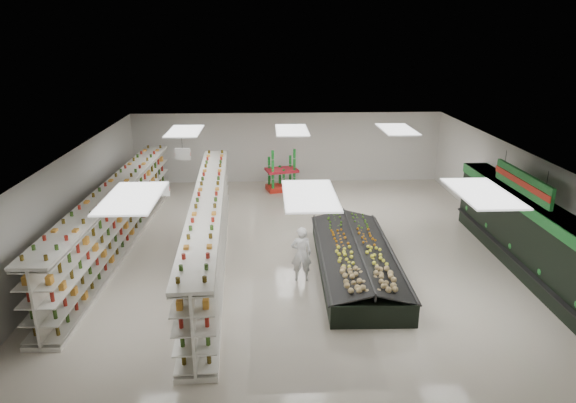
{
  "coord_description": "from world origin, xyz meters",
  "views": [
    {
      "loc": [
        -0.98,
        -15.08,
        6.73
      ],
      "look_at": [
        -0.28,
        0.86,
        1.39
      ],
      "focal_mm": 32.0,
      "sensor_mm": 36.0,
      "label": 1
    }
  ],
  "objects_px": {
    "gondola_left": "(117,219)",
    "shopper_background": "(210,181)",
    "produce_island": "(356,259)",
    "soda_endcap": "(282,172)",
    "shopper_main": "(301,254)",
    "gondola_center": "(210,230)"
  },
  "relations": [
    {
      "from": "shopper_background",
      "to": "shopper_main",
      "type": "bearing_deg",
      "value": -150.95
    },
    {
      "from": "gondola_center",
      "to": "shopper_background",
      "type": "relative_size",
      "value": 6.34
    },
    {
      "from": "shopper_main",
      "to": "soda_endcap",
      "type": "bearing_deg",
      "value": -88.76
    },
    {
      "from": "produce_island",
      "to": "shopper_main",
      "type": "relative_size",
      "value": 3.85
    },
    {
      "from": "gondola_left",
      "to": "gondola_center",
      "type": "relative_size",
      "value": 0.99
    },
    {
      "from": "gondola_left",
      "to": "shopper_background",
      "type": "relative_size",
      "value": 6.29
    },
    {
      "from": "produce_island",
      "to": "soda_endcap",
      "type": "bearing_deg",
      "value": 103.09
    },
    {
      "from": "gondola_center",
      "to": "produce_island",
      "type": "distance_m",
      "value": 4.49
    },
    {
      "from": "gondola_center",
      "to": "produce_island",
      "type": "relative_size",
      "value": 1.93
    },
    {
      "from": "produce_island",
      "to": "shopper_background",
      "type": "distance_m",
      "value": 8.09
    },
    {
      "from": "soda_endcap",
      "to": "shopper_main",
      "type": "xyz_separation_m",
      "value": [
        0.27,
        -8.62,
        -0.03
      ]
    },
    {
      "from": "soda_endcap",
      "to": "shopper_main",
      "type": "distance_m",
      "value": 8.62
    },
    {
      "from": "produce_island",
      "to": "soda_endcap",
      "type": "distance_m",
      "value": 8.4
    },
    {
      "from": "produce_island",
      "to": "shopper_background",
      "type": "xyz_separation_m",
      "value": [
        -4.86,
        6.44,
        0.52
      ]
    },
    {
      "from": "shopper_main",
      "to": "produce_island",
      "type": "bearing_deg",
      "value": -165.2
    },
    {
      "from": "gondola_center",
      "to": "shopper_main",
      "type": "height_order",
      "value": "gondola_center"
    },
    {
      "from": "soda_endcap",
      "to": "gondola_left",
      "type": "bearing_deg",
      "value": -132.88
    },
    {
      "from": "shopper_background",
      "to": "gondola_center",
      "type": "bearing_deg",
      "value": -170.39
    },
    {
      "from": "soda_endcap",
      "to": "shopper_main",
      "type": "height_order",
      "value": "soda_endcap"
    },
    {
      "from": "gondola_left",
      "to": "soda_endcap",
      "type": "relative_size",
      "value": 6.87
    },
    {
      "from": "produce_island",
      "to": "shopper_background",
      "type": "bearing_deg",
      "value": 127.06
    },
    {
      "from": "gondola_left",
      "to": "shopper_main",
      "type": "bearing_deg",
      "value": -23.18
    }
  ]
}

